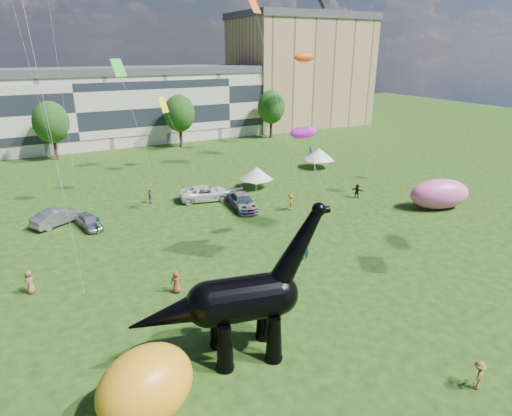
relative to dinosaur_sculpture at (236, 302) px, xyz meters
name	(u,v)px	position (x,y,z in m)	size (l,w,h in m)	color
ground	(326,318)	(6.52, 0.45, -3.38)	(220.00, 220.00, 0.00)	#16330C
terrace_row	(73,112)	(-1.48, 62.45, 2.62)	(78.00, 11.00, 12.00)	beige
apartment_block	(300,73)	(46.52, 65.45, 7.62)	(28.00, 18.00, 22.00)	tan
tree_mid_left	(50,119)	(-5.48, 53.45, 2.91)	(5.20, 5.20, 9.44)	#382314
tree_mid_right	(179,110)	(14.52, 53.45, 2.91)	(5.20, 5.20, 9.44)	#382314
tree_far_right	(271,104)	(32.52, 53.45, 2.91)	(5.20, 5.20, 9.44)	#382314
dinosaur_sculpture	(236,302)	(0.00, 0.00, 0.00)	(10.98, 4.07, 8.95)	black
car_silver	(89,221)	(-4.76, 22.88, -2.70)	(1.61, 4.01, 1.37)	#ABABAF
car_grey	(57,217)	(-7.40, 25.23, -2.58)	(1.70, 4.89, 1.61)	gray
car_white	(206,193)	(8.04, 25.25, -2.56)	(2.73, 5.93, 1.65)	white
car_dark	(242,202)	(10.49, 20.81, -2.60)	(2.20, 5.40, 1.57)	#595960
gazebo_near	(256,173)	(15.23, 26.63, -1.52)	(4.71, 4.71, 2.65)	silver
gazebo_far	(319,154)	(27.53, 30.82, -1.37)	(4.48, 4.48, 2.86)	white
inflatable_pink	(439,194)	(29.11, 11.16, -1.76)	(6.48, 3.24, 3.24)	pink
inflatable_yellow	(146,386)	(-5.50, -2.04, -1.59)	(4.65, 3.58, 3.58)	orange
visitors	(221,226)	(5.72, 15.58, -2.54)	(49.99, 46.64, 1.79)	teal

